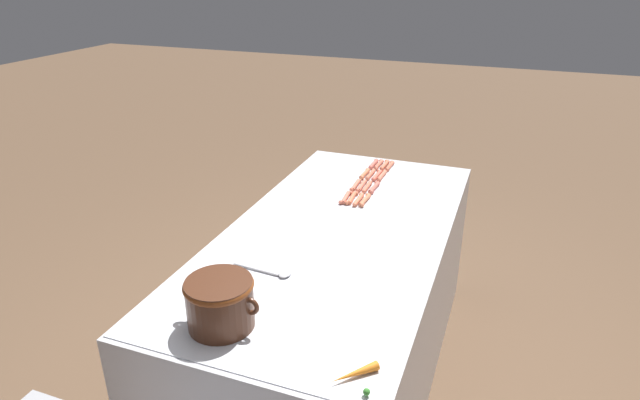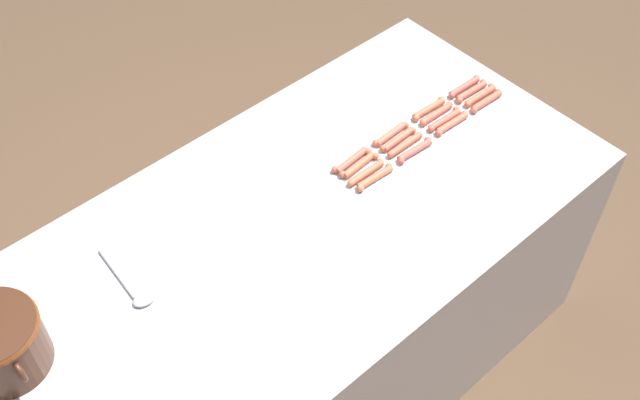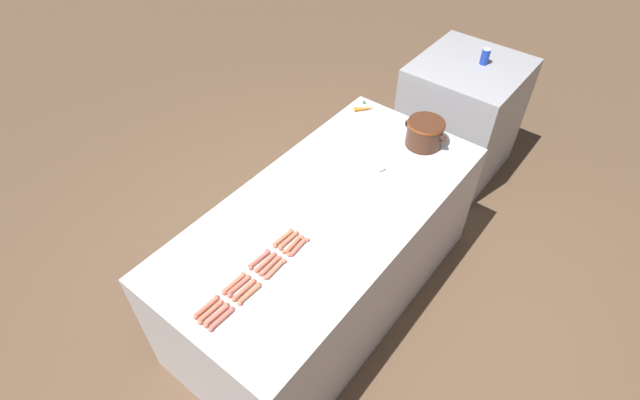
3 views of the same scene
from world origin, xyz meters
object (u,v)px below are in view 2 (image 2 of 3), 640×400
object	(u,v)px
hot_dog_1	(452,123)
hot_dog_12	(464,87)
hot_dog_11	(359,165)
hot_dog_14	(391,134)
hot_dog_0	(486,101)
hot_dog_3	(375,177)
serving_spoon	(135,290)
hot_dog_13	(429,109)
hot_dog_8	(471,91)
hot_dog_9	(436,114)
hot_dog_6	(405,145)
hot_dog_7	(365,172)
hot_dog_2	(415,150)
hot_dog_5	(444,119)
hot_dog_15	(351,160)
hot_dog_4	(479,95)
hot_dog_10	(398,139)

from	to	relation	value
hot_dog_1	hot_dog_12	xyz separation A→B (m)	(0.10, -0.18, 0.00)
hot_dog_11	hot_dog_14	distance (m)	0.19
hot_dog_0	hot_dog_3	distance (m)	0.56
serving_spoon	hot_dog_3	bearing A→B (deg)	-100.06
hot_dog_3	hot_dog_13	world-z (taller)	same
hot_dog_8	hot_dog_9	distance (m)	0.18
serving_spoon	hot_dog_6	bearing A→B (deg)	-96.07
hot_dog_7	hot_dog_2	bearing A→B (deg)	-101.34
hot_dog_0	hot_dog_5	distance (m)	0.19
hot_dog_12	hot_dog_15	world-z (taller)	same
hot_dog_0	hot_dog_15	distance (m)	0.58
hot_dog_11	hot_dog_5	bearing A→B (deg)	-95.44
hot_dog_5	hot_dog_11	xyz separation A→B (m)	(0.04, 0.38, 0.00)
hot_dog_12	serving_spoon	bearing A→B (deg)	88.28
hot_dog_2	hot_dog_14	size ratio (longest dim) A/B	1.00
hot_dog_3	hot_dog_6	distance (m)	0.19
hot_dog_11	hot_dog_15	size ratio (longest dim) A/B	1.00
hot_dog_4	hot_dog_10	bearing A→B (deg)	84.61
hot_dog_11	serving_spoon	size ratio (longest dim) A/B	0.61
hot_dog_4	serving_spoon	distance (m)	1.41
serving_spoon	hot_dog_12	bearing A→B (deg)	-91.72
hot_dog_0	serving_spoon	size ratio (longest dim) A/B	0.61
hot_dog_14	serving_spoon	world-z (taller)	hot_dog_14
hot_dog_2	hot_dog_15	bearing A→B (deg)	60.48
hot_dog_8	hot_dog_14	bearing A→B (deg)	84.29
hot_dog_12	hot_dog_8	bearing A→B (deg)	-179.47
hot_dog_11	hot_dog_7	bearing A→B (deg)	169.29
hot_dog_0	hot_dog_10	xyz separation A→B (m)	(0.07, 0.38, 0.00)
hot_dog_15	hot_dog_3	bearing A→B (deg)	-178.09
hot_dog_1	hot_dog_12	bearing A→B (deg)	-60.62
hot_dog_11	hot_dog_4	bearing A→B (deg)	-93.70
hot_dog_2	hot_dog_7	xyz separation A→B (m)	(0.04, 0.20, 0.00)
hot_dog_7	hot_dog_1	bearing A→B (deg)	-95.01
hot_dog_1	hot_dog_11	bearing A→B (deg)	79.60
hot_dog_5	hot_dog_8	size ratio (longest dim) A/B	1.00
hot_dog_7	hot_dog_10	size ratio (longest dim) A/B	1.00
hot_dog_9	hot_dog_11	world-z (taller)	same
hot_dog_9	hot_dog_5	bearing A→B (deg)	177.60
hot_dog_12	hot_dog_13	world-z (taller)	same
hot_dog_6	hot_dog_7	world-z (taller)	same
hot_dog_14	hot_dog_6	bearing A→B (deg)	178.26
hot_dog_6	serving_spoon	bearing A→B (deg)	83.93
hot_dog_0	hot_dog_11	distance (m)	0.57
hot_dog_8	hot_dog_2	bearing A→B (deg)	100.94
hot_dog_1	hot_dog_2	world-z (taller)	same
hot_dog_6	hot_dog_12	xyz separation A→B (m)	(0.07, -0.38, 0.00)
hot_dog_10	hot_dog_15	size ratio (longest dim) A/B	1.00
hot_dog_0	hot_dog_8	size ratio (longest dim) A/B	1.00
serving_spoon	hot_dog_0	bearing A→B (deg)	-96.05
hot_dog_4	hot_dog_13	bearing A→B (deg)	69.23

